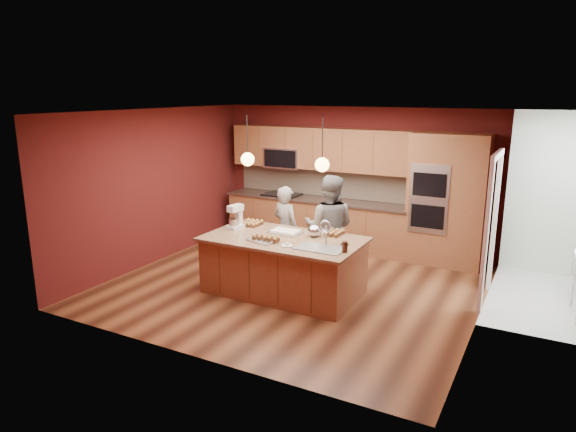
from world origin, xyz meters
The scene contains 24 objects.
floor centered at (0.00, 0.00, 0.00)m, with size 5.50×5.50×0.00m, color #3E1F13.
ceiling centered at (0.00, 0.00, 2.70)m, with size 5.50×5.50×0.00m, color silver.
wall_back centered at (0.00, 2.50, 1.35)m, with size 5.50×5.50×0.00m, color #521716.
wall_front centered at (0.00, -2.50, 1.35)m, with size 5.50×5.50×0.00m, color #521716.
wall_left centered at (-2.75, 0.00, 1.35)m, with size 5.00×5.00×0.00m, color #521716.
wall_right centered at (2.75, 0.00, 1.35)m, with size 5.00×5.00×0.00m, color #521716.
cabinet_run centered at (-0.68, 2.25, 0.98)m, with size 3.74×0.64×2.30m.
oven_column centered at (1.85, 2.19, 1.15)m, with size 1.30×0.62×2.30m.
doorway_trim centered at (2.73, 0.80, 1.05)m, with size 0.08×1.11×2.20m, color white, non-canonical shape.
pendant_left centered at (-0.63, -0.30, 2.00)m, with size 0.20×0.20×0.80m.
pendant_right centered at (0.59, -0.30, 2.00)m, with size 0.20×0.20×0.80m.
island centered at (0.00, -0.30, 0.44)m, with size 2.35×1.32×1.24m.
person_left centered at (-0.47, 0.61, 0.73)m, with size 0.53×0.35×1.45m, color black.
person_right centered at (0.33, 0.61, 0.85)m, with size 0.83×0.65×1.71m, color gray.
stand_mixer centered at (-0.94, -0.19, 1.03)m, with size 0.24×0.30×0.38m.
sheet_cake centered at (-0.11, -0.07, 0.89)m, with size 0.46×0.34×0.05m.
cooling_rack centered at (-0.21, -0.59, 0.88)m, with size 0.41×0.30×0.02m, color silver.
mixing_bowl centered at (0.36, -0.02, 0.95)m, with size 0.22×0.22×0.19m, color silver.
plate centered at (0.23, -0.65, 0.87)m, with size 0.16×0.16×0.01m, color silver.
tumbler centered at (1.05, -0.52, 0.94)m, with size 0.08×0.08×0.15m, color #371A0E.
phone centered at (0.92, -0.20, 0.87)m, with size 0.12×0.06×0.01m, color black.
cupcakes_left centered at (-0.83, 0.09, 0.90)m, with size 0.33×0.33×0.07m, color #AF803F, non-canonical shape.
cupcakes_rack centered at (-0.16, -0.58, 0.92)m, with size 0.43×0.17×0.08m, color #AF803F, non-canonical shape.
cupcakes_right centered at (0.59, 0.20, 0.90)m, with size 0.25×0.33×0.07m, color #AF803F, non-canonical shape.
Camera 1 is at (3.48, -6.75, 3.01)m, focal length 32.00 mm.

